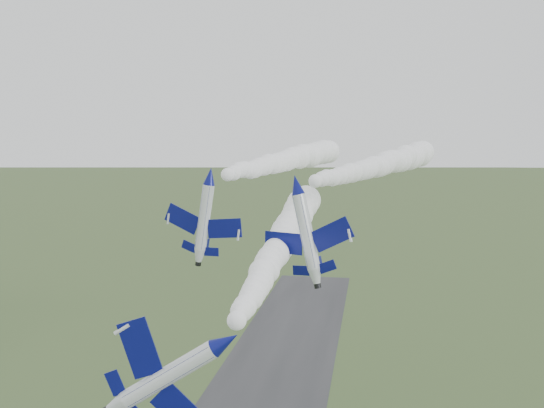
{
  "coord_description": "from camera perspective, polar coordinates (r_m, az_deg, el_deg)",
  "views": [
    {
      "loc": [
        19.71,
        -49.92,
        49.07
      ],
      "look_at": [
        7.62,
        21.87,
        41.06
      ],
      "focal_mm": 40.0,
      "sensor_mm": 36.0,
      "label": 1
    }
  ],
  "objects": [
    {
      "name": "smoke_trail_jet_pair_left",
      "position": [
        105.01,
        1.55,
        4.18
      ],
      "size": [
        14.56,
        55.15,
        4.82
      ],
      "primitive_type": null,
      "rotation": [
        0.0,
        0.0,
        -0.18
      ],
      "color": "white"
    },
    {
      "name": "smoke_trail_jet_lead",
      "position": [
        81.75,
        0.94,
        -3.5
      ],
      "size": [
        9.54,
        60.82,
        5.28
      ],
      "primitive_type": null,
      "rotation": [
        0.0,
        0.0,
        0.07
      ],
      "color": "white"
    },
    {
      "name": "jet_pair_right",
      "position": [
        74.59,
        2.27,
        1.85
      ],
      "size": [
        11.79,
        14.05,
        4.2
      ],
      "rotation": [
        0.0,
        -0.23,
        -0.3
      ],
      "color": "silver"
    },
    {
      "name": "smoke_trail_jet_pair_right",
      "position": [
        104.67,
        10.21,
        3.68
      ],
      "size": [
        21.59,
        56.1,
        4.84
      ],
      "primitive_type": null,
      "rotation": [
        0.0,
        0.0,
        -0.3
      ],
      "color": "white"
    },
    {
      "name": "jet_pair_left",
      "position": [
        76.47,
        -5.89,
        2.64
      ],
      "size": [
        10.75,
        12.83,
        3.44
      ],
      "rotation": [
        0.0,
        0.16,
        -0.18
      ],
      "color": "silver"
    },
    {
      "name": "jet_lead",
      "position": [
        50.15,
        -4.36,
        -12.81
      ],
      "size": [
        6.16,
        13.47,
        9.48
      ],
      "rotation": [
        0.0,
        1.01,
        0.07
      ],
      "color": "silver"
    }
  ]
}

